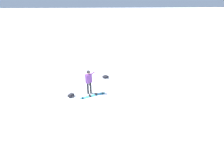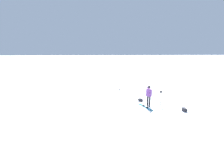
# 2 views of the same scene
# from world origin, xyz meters

# --- Properties ---
(ground_plane) EXTENTS (300.00, 300.00, 0.00)m
(ground_plane) POSITION_xyz_m (0.00, 0.00, 0.00)
(ground_plane) COLOR white
(snowboarder) EXTENTS (0.70, 0.61, 1.80)m
(snowboarder) POSITION_xyz_m (0.66, -0.68, 1.09)
(snowboarder) COLOR black
(snowboarder) RESTS_ON ground_plane
(snowboard) EXTENTS (1.74, 0.82, 0.10)m
(snowboard) POSITION_xyz_m (0.42, -0.33, 0.02)
(snowboard) COLOR teal
(snowboard) RESTS_ON ground_plane
(gear_bag_large) EXTENTS (0.61, 0.37, 0.26)m
(gear_bag_large) POSITION_xyz_m (-0.63, -3.10, 0.14)
(gear_bag_large) COLOR black
(gear_bag_large) RESTS_ON ground_plane
(camera_tripod) EXTENTS (0.48, 0.51, 1.30)m
(camera_tripod) POSITION_xyz_m (0.67, -1.72, 0.93)
(camera_tripod) COLOR #262628
(camera_tripod) RESTS_ON ground_plane
(gear_bag_small) EXTENTS (0.59, 0.61, 0.25)m
(gear_bag_small) POSITION_xyz_m (1.89, -0.35, 0.13)
(gear_bag_small) COLOR black
(gear_bag_small) RESTS_ON ground_plane
(ski_poles) EXTENTS (0.39, 0.38, 1.31)m
(ski_poles) POSITION_xyz_m (1.57, 1.66, 0.86)
(ski_poles) COLOR gray
(ski_poles) RESTS_ON ground_plane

